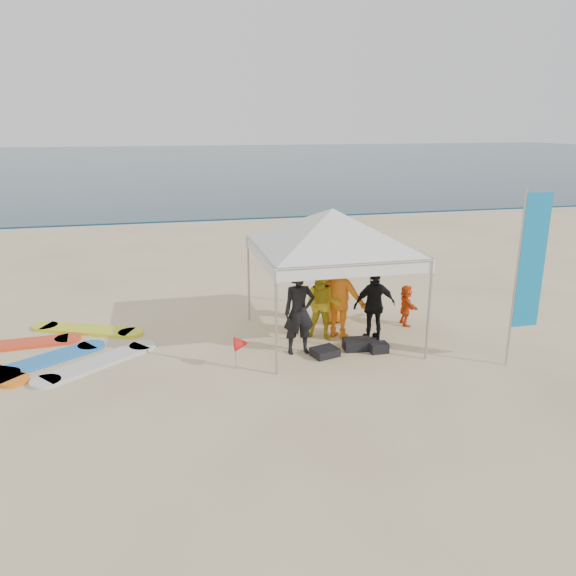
% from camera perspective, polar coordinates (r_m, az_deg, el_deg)
% --- Properties ---
extents(ground, '(120.00, 120.00, 0.00)m').
position_cam_1_polar(ground, '(9.46, 0.00, -11.67)').
color(ground, beige).
rests_on(ground, ground).
extents(ocean, '(160.00, 84.00, 0.08)m').
position_cam_1_polar(ocean, '(68.28, -12.02, 12.51)').
color(ocean, '#0C2633').
rests_on(ocean, ground).
extents(shoreline_foam, '(160.00, 1.20, 0.01)m').
position_cam_1_polar(shoreline_foam, '(26.75, -9.12, 6.75)').
color(shoreline_foam, silver).
rests_on(shoreline_foam, ground).
extents(person_black_a, '(0.63, 0.42, 1.72)m').
position_cam_1_polar(person_black_a, '(11.09, 1.14, -2.45)').
color(person_black_a, black).
rests_on(person_black_a, ground).
extents(person_yellow, '(0.94, 0.86, 1.56)m').
position_cam_1_polar(person_yellow, '(11.79, 3.50, -1.73)').
color(person_yellow, gold).
rests_on(person_yellow, ground).
extents(person_orange_a, '(1.39, 1.33, 1.89)m').
position_cam_1_polar(person_orange_a, '(11.97, 5.34, -0.64)').
color(person_orange_a, orange).
rests_on(person_orange_a, ground).
extents(person_black_b, '(0.91, 0.39, 1.56)m').
position_cam_1_polar(person_black_b, '(11.90, 8.77, -1.73)').
color(person_black_b, black).
rests_on(person_black_b, ground).
extents(person_orange_b, '(0.79, 0.54, 1.56)m').
position_cam_1_polar(person_orange_b, '(12.84, 4.79, -0.22)').
color(person_orange_b, orange).
rests_on(person_orange_b, ground).
extents(person_seated, '(0.38, 0.90, 0.94)m').
position_cam_1_polar(person_seated, '(13.02, 11.90, -1.71)').
color(person_seated, '#DA4A13').
rests_on(person_seated, ground).
extents(canopy_tent, '(4.23, 4.23, 3.19)m').
position_cam_1_polar(canopy_tent, '(11.43, 4.55, 8.00)').
color(canopy_tent, '#A5A5A8').
rests_on(canopy_tent, ground).
extents(feather_flag, '(0.57, 0.04, 3.37)m').
position_cam_1_polar(feather_flag, '(11.16, 23.36, 2.29)').
color(feather_flag, '#A5A5A8').
rests_on(feather_flag, ground).
extents(marker_pennant, '(0.28, 0.28, 0.64)m').
position_cam_1_polar(marker_pennant, '(10.54, -4.72, -5.67)').
color(marker_pennant, '#A5A5A8').
rests_on(marker_pennant, ground).
extents(gear_pile, '(1.59, 0.67, 0.22)m').
position_cam_1_polar(gear_pile, '(11.49, 6.70, -5.95)').
color(gear_pile, black).
rests_on(gear_pile, ground).
extents(surfboard_spread, '(5.67, 3.45, 0.07)m').
position_cam_1_polar(surfboard_spread, '(12.47, -26.97, -6.19)').
color(surfboard_spread, blue).
rests_on(surfboard_spread, ground).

